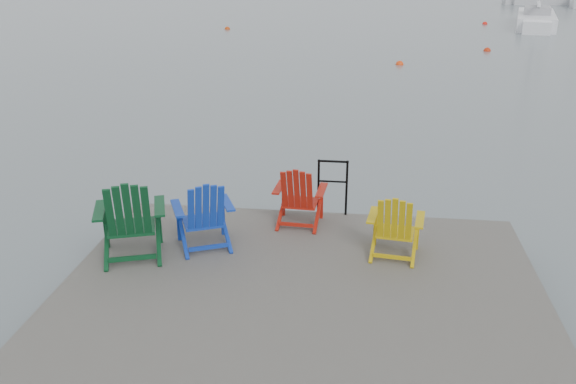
# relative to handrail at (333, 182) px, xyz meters

# --- Properties ---
(ground) EXTENTS (400.00, 400.00, 0.00)m
(ground) POSITION_rel_handrail_xyz_m (-0.25, -2.45, -1.04)
(ground) COLOR slate
(ground) RESTS_ON ground
(dock) EXTENTS (6.00, 5.00, 1.40)m
(dock) POSITION_rel_handrail_xyz_m (-0.25, -2.45, -0.69)
(dock) COLOR #2E2B29
(dock) RESTS_ON ground
(handrail) EXTENTS (0.48, 0.04, 0.90)m
(handrail) POSITION_rel_handrail_xyz_m (0.00, 0.00, 0.00)
(handrail) COLOR black
(handrail) RESTS_ON dock
(chair_green) EXTENTS (1.11, 1.05, 1.16)m
(chair_green) POSITION_rel_handrail_xyz_m (-2.60, -1.81, 0.05)
(chair_green) COLOR #0A3A1C
(chair_green) RESTS_ON dock
(chair_blue) EXTENTS (1.00, 0.96, 1.02)m
(chair_blue) POSITION_rel_handrail_xyz_m (-1.70, -1.38, -0.03)
(chair_blue) COLOR #1034A9
(chair_blue) RESTS_ON dock
(chair_red) EXTENTS (0.80, 0.75, 0.96)m
(chair_red) POSITION_rel_handrail_xyz_m (-0.48, -0.48, -0.06)
(chair_red) COLOR #A6180C
(chair_red) RESTS_ON dock
(chair_yellow) EXTENTS (0.81, 0.76, 0.93)m
(chair_yellow) POSITION_rel_handrail_xyz_m (0.92, -1.34, -0.07)
(chair_yellow) COLOR #C4A10A
(chair_yellow) RESTS_ON dock
(sailboat_near) EXTENTS (3.95, 8.58, 11.49)m
(sailboat_near) POSITION_rel_handrail_xyz_m (10.92, 32.20, -0.69)
(sailboat_near) COLOR white
(sailboat_near) RESTS_ON ground
(sailboat_far) EXTENTS (7.42, 2.59, 10.19)m
(sailboat_far) POSITION_rel_handrail_xyz_m (16.75, 50.24, -0.69)
(sailboat_far) COLOR silver
(sailboat_far) RESTS_ON ground
(buoy_a) EXTENTS (0.33, 0.33, 0.33)m
(buoy_a) POSITION_rel_handrail_xyz_m (1.84, 16.97, -1.04)
(buoy_a) COLOR #F8400E
(buoy_a) RESTS_ON ground
(buoy_b) EXTENTS (0.33, 0.33, 0.33)m
(buoy_b) POSITION_rel_handrail_xyz_m (-7.96, 28.23, -1.04)
(buoy_b) COLOR #C53C0B
(buoy_b) RESTS_ON ground
(buoy_c) EXTENTS (0.34, 0.34, 0.34)m
(buoy_c) POSITION_rel_handrail_xyz_m (6.11, 21.25, -1.04)
(buoy_c) COLOR red
(buoy_c) RESTS_ON ground
(buoy_d) EXTENTS (0.33, 0.33, 0.33)m
(buoy_d) POSITION_rel_handrail_xyz_m (8.00, 33.01, -1.04)
(buoy_d) COLOR red
(buoy_d) RESTS_ON ground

